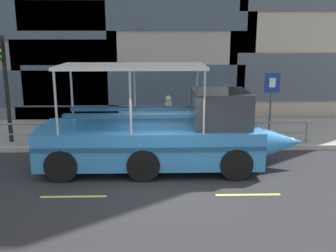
% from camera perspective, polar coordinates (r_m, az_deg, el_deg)
% --- Properties ---
extents(ground_plane, '(120.00, 120.00, 0.00)m').
position_cam_1_polar(ground_plane, '(11.74, -1.07, -8.11)').
color(ground_plane, '#2B2B2D').
extents(sidewalk, '(32.00, 4.80, 0.18)m').
position_cam_1_polar(sidewalk, '(17.05, -1.24, -0.94)').
color(sidewalk, '#99968E').
rests_on(sidewalk, ground_plane).
extents(curb_edge, '(32.00, 0.18, 0.18)m').
position_cam_1_polar(curb_edge, '(14.65, -1.18, -3.33)').
color(curb_edge, '#B2ADA3').
rests_on(curb_edge, ground_plane).
extents(lane_centreline, '(25.80, 0.12, 0.01)m').
position_cam_1_polar(lane_centreline, '(10.69, -1.02, -10.31)').
color(lane_centreline, '#DBD64C').
rests_on(lane_centreline, ground_plane).
extents(curb_guardrail, '(12.45, 0.09, 0.85)m').
position_cam_1_polar(curb_guardrail, '(14.81, -2.87, -0.48)').
color(curb_guardrail, gray).
rests_on(curb_guardrail, sidewalk).
extents(traffic_light_pole, '(0.24, 0.46, 4.11)m').
position_cam_1_polar(traffic_light_pole, '(15.98, -23.09, 6.45)').
color(traffic_light_pole, black).
rests_on(traffic_light_pole, sidewalk).
extents(parking_sign, '(0.60, 0.12, 2.71)m').
position_cam_1_polar(parking_sign, '(15.53, 15.12, 4.46)').
color(parking_sign, '#4C4F54').
rests_on(parking_sign, sidewalk).
extents(duck_tour_boat, '(8.73, 2.51, 3.40)m').
position_cam_1_polar(duck_tour_boat, '(12.46, -0.37, -1.52)').
color(duck_tour_boat, '#388CD1').
rests_on(duck_tour_boat, ground_plane).
extents(pedestrian_near_bow, '(0.48, 0.23, 1.65)m').
position_cam_1_polar(pedestrian_near_bow, '(15.91, 9.43, 1.86)').
color(pedestrian_near_bow, black).
rests_on(pedestrian_near_bow, sidewalk).
extents(pedestrian_mid_left, '(0.29, 0.47, 1.73)m').
position_cam_1_polar(pedestrian_mid_left, '(15.76, 0.03, 2.10)').
color(pedestrian_mid_left, black).
rests_on(pedestrian_mid_left, sidewalk).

